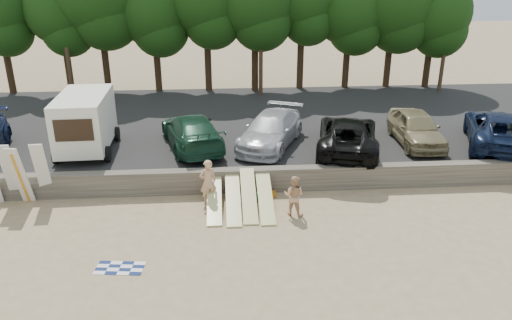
{
  "coord_description": "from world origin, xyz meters",
  "views": [
    {
      "loc": [
        -0.64,
        -15.74,
        9.04
      ],
      "look_at": [
        0.73,
        3.0,
        1.37
      ],
      "focal_mm": 35.0,
      "sensor_mm": 36.0,
      "label": 1
    }
  ],
  "objects_px": {
    "car_2": "(271,130)",
    "beachgoer_b": "(294,196)",
    "beachgoer_a": "(208,182)",
    "car_4": "(416,128)",
    "box_trailer": "(85,120)",
    "car_3": "(348,135)",
    "car_1": "(192,131)",
    "cooler": "(261,196)",
    "car_5": "(499,129)"
  },
  "relations": [
    {
      "from": "car_4",
      "to": "beachgoer_a",
      "type": "height_order",
      "value": "car_4"
    },
    {
      "from": "box_trailer",
      "to": "cooler",
      "type": "relative_size",
      "value": 11.27
    },
    {
      "from": "car_5",
      "to": "box_trailer",
      "type": "bearing_deg",
      "value": 19.9
    },
    {
      "from": "box_trailer",
      "to": "car_2",
      "type": "xyz_separation_m",
      "value": [
        8.47,
        0.15,
        -0.73
      ]
    },
    {
      "from": "box_trailer",
      "to": "car_3",
      "type": "bearing_deg",
      "value": -5.97
    },
    {
      "from": "car_3",
      "to": "car_5",
      "type": "height_order",
      "value": "car_5"
    },
    {
      "from": "car_2",
      "to": "box_trailer",
      "type": "bearing_deg",
      "value": -155.53
    },
    {
      "from": "car_1",
      "to": "beachgoer_a",
      "type": "xyz_separation_m",
      "value": [
        0.8,
        -4.55,
        -0.55
      ]
    },
    {
      "from": "box_trailer",
      "to": "car_5",
      "type": "distance_m",
      "value": 19.2
    },
    {
      "from": "box_trailer",
      "to": "car_1",
      "type": "relative_size",
      "value": 0.79
    },
    {
      "from": "car_1",
      "to": "car_3",
      "type": "relative_size",
      "value": 0.95
    },
    {
      "from": "car_2",
      "to": "car_4",
      "type": "bearing_deg",
      "value": 21.56
    },
    {
      "from": "car_5",
      "to": "beachgoer_a",
      "type": "relative_size",
      "value": 3.16
    },
    {
      "from": "car_1",
      "to": "car_2",
      "type": "distance_m",
      "value": 3.7
    },
    {
      "from": "car_2",
      "to": "beachgoer_a",
      "type": "distance_m",
      "value": 5.38
    },
    {
      "from": "car_5",
      "to": "beachgoer_a",
      "type": "xyz_separation_m",
      "value": [
        -13.6,
        -3.68,
        -0.59
      ]
    },
    {
      "from": "car_4",
      "to": "beachgoer_a",
      "type": "distance_m",
      "value": 10.76
    },
    {
      "from": "beachgoer_a",
      "to": "car_1",
      "type": "bearing_deg",
      "value": -99.06
    },
    {
      "from": "box_trailer",
      "to": "beachgoer_a",
      "type": "height_order",
      "value": "box_trailer"
    },
    {
      "from": "car_1",
      "to": "car_2",
      "type": "height_order",
      "value": "car_1"
    },
    {
      "from": "car_3",
      "to": "cooler",
      "type": "distance_m",
      "value": 5.57
    },
    {
      "from": "car_1",
      "to": "car_4",
      "type": "distance_m",
      "value": 10.66
    },
    {
      "from": "beachgoer_b",
      "to": "car_1",
      "type": "bearing_deg",
      "value": -30.96
    },
    {
      "from": "car_2",
      "to": "cooler",
      "type": "xyz_separation_m",
      "value": [
        -0.81,
        -4.32,
        -1.3
      ]
    },
    {
      "from": "car_2",
      "to": "beachgoer_a",
      "type": "relative_size",
      "value": 2.82
    },
    {
      "from": "box_trailer",
      "to": "car_3",
      "type": "height_order",
      "value": "box_trailer"
    },
    {
      "from": "beachgoer_b",
      "to": "box_trailer",
      "type": "bearing_deg",
      "value": -8.16
    },
    {
      "from": "car_5",
      "to": "beachgoer_b",
      "type": "xyz_separation_m",
      "value": [
        -10.4,
        -4.83,
        -0.72
      ]
    },
    {
      "from": "car_1",
      "to": "car_2",
      "type": "bearing_deg",
      "value": 164.32
    },
    {
      "from": "car_2",
      "to": "car_4",
      "type": "relative_size",
      "value": 1.13
    },
    {
      "from": "beachgoer_a",
      "to": "cooler",
      "type": "relative_size",
      "value": 4.89
    },
    {
      "from": "car_4",
      "to": "car_1",
      "type": "bearing_deg",
      "value": -178.95
    },
    {
      "from": "car_4",
      "to": "box_trailer",
      "type": "bearing_deg",
      "value": -177.78
    },
    {
      "from": "cooler",
      "to": "box_trailer",
      "type": "bearing_deg",
      "value": 129.93
    },
    {
      "from": "car_3",
      "to": "beachgoer_a",
      "type": "relative_size",
      "value": 3.04
    },
    {
      "from": "car_3",
      "to": "beachgoer_b",
      "type": "height_order",
      "value": "car_3"
    },
    {
      "from": "beachgoer_a",
      "to": "cooler",
      "type": "distance_m",
      "value": 2.23
    },
    {
      "from": "car_5",
      "to": "beachgoer_b",
      "type": "bearing_deg",
      "value": 46.8
    },
    {
      "from": "car_3",
      "to": "car_5",
      "type": "bearing_deg",
      "value": -164.71
    },
    {
      "from": "car_1",
      "to": "car_2",
      "type": "relative_size",
      "value": 1.03
    },
    {
      "from": "box_trailer",
      "to": "beachgoer_b",
      "type": "height_order",
      "value": "box_trailer"
    },
    {
      "from": "car_1",
      "to": "cooler",
      "type": "height_order",
      "value": "car_1"
    },
    {
      "from": "car_1",
      "to": "car_5",
      "type": "relative_size",
      "value": 0.92
    },
    {
      "from": "car_1",
      "to": "beachgoer_a",
      "type": "height_order",
      "value": "car_1"
    },
    {
      "from": "car_2",
      "to": "beachgoer_b",
      "type": "xyz_separation_m",
      "value": [
        0.3,
        -5.65,
        -0.66
      ]
    },
    {
      "from": "beachgoer_a",
      "to": "car_2",
      "type": "bearing_deg",
      "value": -141.85
    },
    {
      "from": "beachgoer_b",
      "to": "cooler",
      "type": "bearing_deg",
      "value": -26.32
    },
    {
      "from": "car_3",
      "to": "beachgoer_b",
      "type": "xyz_separation_m",
      "value": [
        -3.14,
        -4.67,
        -0.69
      ]
    },
    {
      "from": "car_5",
      "to": "cooler",
      "type": "xyz_separation_m",
      "value": [
        -11.51,
        -3.49,
        -1.36
      ]
    },
    {
      "from": "beachgoer_a",
      "to": "car_4",
      "type": "bearing_deg",
      "value": -175.6
    }
  ]
}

